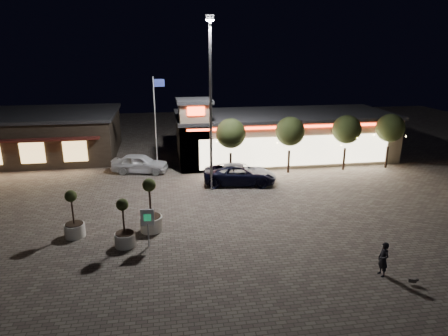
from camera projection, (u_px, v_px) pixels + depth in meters
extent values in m
plane|color=#6C6257|center=(195.00, 239.00, 22.32)|extent=(90.00, 90.00, 0.00)
cube|color=tan|center=(283.00, 137.00, 38.36)|extent=(20.00, 8.00, 4.00)
cube|color=#262628|center=(284.00, 114.00, 37.73)|extent=(20.40, 8.40, 0.30)
cube|color=#FFECBF|center=(297.00, 151.00, 34.66)|extent=(17.00, 0.12, 2.60)
cube|color=red|center=(298.00, 127.00, 34.00)|extent=(19.00, 0.10, 0.18)
cube|color=tan|center=(195.00, 137.00, 34.21)|extent=(2.60, 2.60, 5.80)
cube|color=#262628|center=(194.00, 101.00, 33.32)|extent=(3.00, 3.00, 0.30)
cube|color=red|center=(196.00, 111.00, 32.23)|extent=(1.40, 0.10, 0.70)
cube|color=#382D23|center=(31.00, 136.00, 38.45)|extent=(16.00, 10.00, 4.00)
cube|color=#262628|center=(27.00, 114.00, 37.81)|extent=(16.40, 10.40, 0.30)
cube|color=#591E19|center=(10.00, 141.00, 33.12)|extent=(14.40, 0.80, 0.15)
cube|color=#FFC972|center=(32.00, 153.00, 34.03)|extent=(2.00, 0.12, 1.80)
cube|color=#FFC972|center=(75.00, 151.00, 34.57)|extent=(2.00, 0.12, 1.80)
cylinder|color=gray|center=(211.00, 110.00, 28.41)|extent=(0.20, 0.20, 12.00)
cube|color=gray|center=(210.00, 17.00, 26.58)|extent=(0.60, 0.40, 0.35)
cube|color=white|center=(210.00, 20.00, 26.64)|extent=(0.45, 0.30, 0.08)
cylinder|color=white|center=(155.00, 126.00, 33.10)|extent=(0.10, 0.10, 8.00)
cube|color=navy|center=(159.00, 83.00, 32.14)|extent=(0.90, 0.04, 0.60)
cylinder|color=#332319|center=(231.00, 164.00, 33.03)|extent=(0.20, 0.20, 1.92)
sphere|color=#2D3819|center=(231.00, 133.00, 32.26)|extent=(2.42, 2.42, 2.42)
cylinder|color=#332319|center=(289.00, 162.00, 33.80)|extent=(0.20, 0.20, 1.92)
sphere|color=#2D3819|center=(290.00, 131.00, 33.03)|extent=(2.42, 2.42, 2.42)
cylinder|color=#332319|center=(344.00, 159.00, 34.57)|extent=(0.20, 0.20, 1.92)
sphere|color=#2D3819|center=(347.00, 129.00, 33.80)|extent=(2.42, 2.42, 2.42)
cylinder|color=#332319|center=(387.00, 157.00, 35.18)|extent=(0.20, 0.20, 1.92)
sphere|color=#2D3819|center=(390.00, 128.00, 34.41)|extent=(2.42, 2.42, 2.42)
imported|color=black|center=(240.00, 174.00, 31.10)|extent=(6.00, 3.48, 1.57)
imported|color=white|center=(140.00, 163.00, 33.87)|extent=(5.05, 2.91, 1.62)
imported|color=black|center=(383.00, 259.00, 18.61)|extent=(0.46, 0.65, 1.68)
cube|color=#59514C|center=(412.00, 280.00, 18.05)|extent=(0.37, 0.25, 0.18)
sphere|color=#59514C|center=(417.00, 280.00, 17.99)|extent=(0.16, 0.16, 0.16)
cylinder|color=silver|center=(75.00, 230.00, 22.58)|extent=(1.13, 1.13, 0.75)
cylinder|color=black|center=(74.00, 224.00, 22.46)|extent=(0.98, 0.98, 0.06)
cylinder|color=#332319|center=(72.00, 209.00, 22.21)|extent=(0.09, 0.09, 1.70)
sphere|color=#2D3819|center=(71.00, 196.00, 21.97)|extent=(0.66, 0.66, 0.66)
cylinder|color=silver|center=(125.00, 240.00, 21.51)|extent=(1.11, 1.11, 0.74)
cylinder|color=black|center=(125.00, 233.00, 21.39)|extent=(0.96, 0.96, 0.06)
cylinder|color=#332319|center=(123.00, 218.00, 21.14)|extent=(0.09, 0.09, 1.67)
sphere|color=#2D3819|center=(122.00, 205.00, 20.91)|extent=(0.65, 0.65, 0.65)
cylinder|color=silver|center=(151.00, 224.00, 23.29)|extent=(1.31, 1.31, 0.87)
cylinder|color=black|center=(151.00, 216.00, 23.16)|extent=(1.13, 1.13, 0.07)
cylinder|color=#332319|center=(150.00, 200.00, 22.86)|extent=(0.11, 0.11, 1.96)
sphere|color=#2D3819|center=(149.00, 185.00, 22.59)|extent=(0.76, 0.76, 0.76)
cylinder|color=gray|center=(148.00, 235.00, 21.39)|extent=(0.09, 0.09, 1.31)
cube|color=white|center=(147.00, 217.00, 21.08)|extent=(0.71, 0.12, 0.93)
cube|color=#199856|center=(147.00, 218.00, 21.04)|extent=(0.38, 0.05, 0.38)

